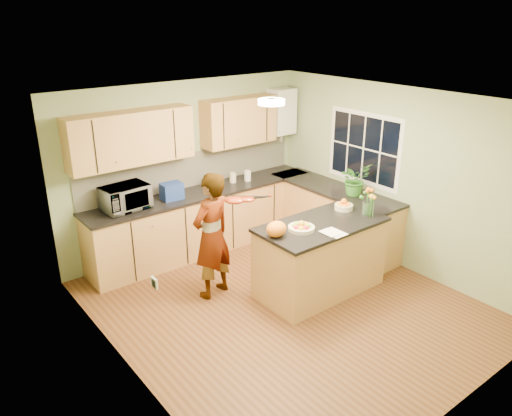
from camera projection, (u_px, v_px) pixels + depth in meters
floor at (285, 305)px, 6.17m from camera, size 4.50×4.50×0.00m
ceiling at (290, 102)px, 5.25m from camera, size 4.00×4.50×0.02m
wall_back at (186, 167)px, 7.36m from camera, size 4.00×0.02×2.50m
wall_front at (469, 293)px, 4.07m from camera, size 4.00×0.02×2.50m
wall_left at (123, 262)px, 4.57m from camera, size 0.02×4.50×2.50m
wall_right at (396, 178)px, 6.86m from camera, size 0.02×4.50×2.50m
back_counter at (205, 220)px, 7.49m from camera, size 3.64×0.62×0.94m
right_counter at (333, 217)px, 7.60m from camera, size 0.62×2.24×0.94m
splashback at (193, 169)px, 7.43m from camera, size 3.60×0.02×0.52m
upper_cabinets at (179, 130)px, 6.92m from camera, size 3.20×0.34×0.70m
boiler at (281, 111)px, 7.98m from camera, size 0.40×0.30×0.86m
window_right at (364, 148)px, 7.18m from camera, size 0.01×1.30×1.05m
light_switch at (154, 283)px, 4.12m from camera, size 0.02×0.09×0.09m
ceiling_lamp at (271, 102)px, 5.49m from camera, size 0.30×0.30×0.07m
peninsula_island at (320, 257)px, 6.35m from camera, size 1.65×0.84×0.95m
fruit_dish at (301, 227)px, 5.96m from camera, size 0.32×0.32×0.11m
orange_bowl at (344, 205)px, 6.58m from camera, size 0.24×0.24×0.14m
flower_vase at (367, 195)px, 6.29m from camera, size 0.23×0.23×0.42m
orange_bag at (276, 229)px, 5.78m from camera, size 0.25×0.21×0.19m
papers at (334, 232)px, 5.90m from camera, size 0.20×0.28×0.01m
violinist at (212, 236)px, 6.14m from camera, size 0.67×0.52×1.63m
violin at (235, 200)px, 5.91m from camera, size 0.60×0.53×0.15m
microwave at (125, 198)px, 6.56m from camera, size 0.63×0.45×0.33m
blue_box at (172, 191)px, 6.95m from camera, size 0.30×0.23×0.23m
kettle at (211, 181)px, 7.37m from camera, size 0.14×0.14×0.27m
jar_cream at (233, 178)px, 7.64m from camera, size 0.11×0.11×0.15m
jar_white at (248, 176)px, 7.72m from camera, size 0.12×0.12×0.16m
potted_plant at (355, 179)px, 7.06m from camera, size 0.45×0.40×0.47m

